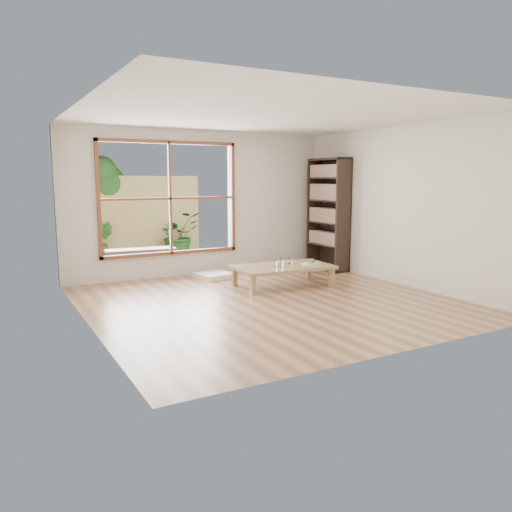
{
  "coord_description": "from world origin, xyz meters",
  "views": [
    {
      "loc": [
        -3.55,
        -6.04,
        1.76
      ],
      "look_at": [
        0.18,
        0.69,
        0.55
      ],
      "focal_mm": 35.0,
      "sensor_mm": 36.0,
      "label": 1
    }
  ],
  "objects_px": {
    "food_tray": "(311,263)",
    "garden_bench": "(141,252)",
    "low_table": "(283,268)",
    "bookshelf": "(328,214)"
  },
  "relations": [
    {
      "from": "food_tray",
      "to": "garden_bench",
      "type": "bearing_deg",
      "value": 141.54
    },
    {
      "from": "low_table",
      "to": "bookshelf",
      "type": "bearing_deg",
      "value": 33.75
    },
    {
      "from": "bookshelf",
      "to": "garden_bench",
      "type": "xyz_separation_m",
      "value": [
        -3.26,
        1.5,
        -0.69
      ]
    },
    {
      "from": "low_table",
      "to": "food_tray",
      "type": "height_order",
      "value": "food_tray"
    },
    {
      "from": "low_table",
      "to": "food_tray",
      "type": "xyz_separation_m",
      "value": [
        0.48,
        -0.12,
        0.06
      ]
    },
    {
      "from": "garden_bench",
      "to": "bookshelf",
      "type": "bearing_deg",
      "value": -19.4
    },
    {
      "from": "low_table",
      "to": "garden_bench",
      "type": "bearing_deg",
      "value": 128.14
    },
    {
      "from": "food_tray",
      "to": "garden_bench",
      "type": "height_order",
      "value": "garden_bench"
    },
    {
      "from": "food_tray",
      "to": "garden_bench",
      "type": "distance_m",
      "value": 3.32
    },
    {
      "from": "food_tray",
      "to": "garden_bench",
      "type": "xyz_separation_m",
      "value": [
        -2.14,
        2.54,
        0.01
      ]
    }
  ]
}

